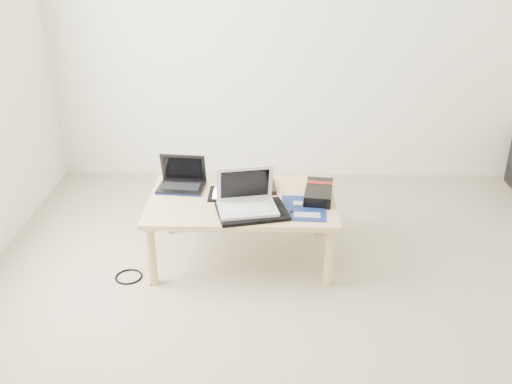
{
  "coord_description": "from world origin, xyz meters",
  "views": [
    {
      "loc": [
        -0.35,
        -2.34,
        1.87
      ],
      "look_at": [
        -0.4,
        0.7,
        0.44
      ],
      "focal_mm": 40.0,
      "sensor_mm": 36.0,
      "label": 1
    }
  ],
  "objects_px": {
    "netbook": "(182,181)",
    "gpu_box": "(319,192)",
    "coffee_table": "(242,206)",
    "white_laptop": "(247,200)"
  },
  "relations": [
    {
      "from": "coffee_table",
      "to": "netbook",
      "type": "height_order",
      "value": "netbook"
    },
    {
      "from": "coffee_table",
      "to": "white_laptop",
      "type": "xyz_separation_m",
      "value": [
        0.03,
        -0.16,
        0.12
      ]
    },
    {
      "from": "netbook",
      "to": "gpu_box",
      "type": "xyz_separation_m",
      "value": [
        0.83,
        -0.13,
        -0.01
      ]
    },
    {
      "from": "white_laptop",
      "to": "gpu_box",
      "type": "distance_m",
      "value": 0.46
    },
    {
      "from": "netbook",
      "to": "gpu_box",
      "type": "relative_size",
      "value": 0.91
    },
    {
      "from": "coffee_table",
      "to": "gpu_box",
      "type": "distance_m",
      "value": 0.46
    },
    {
      "from": "white_laptop",
      "to": "gpu_box",
      "type": "bearing_deg",
      "value": 23.33
    },
    {
      "from": "netbook",
      "to": "white_laptop",
      "type": "xyz_separation_m",
      "value": [
        0.41,
        -0.31,
        0.02
      ]
    },
    {
      "from": "coffee_table",
      "to": "gpu_box",
      "type": "relative_size",
      "value": 3.35
    },
    {
      "from": "coffee_table",
      "to": "netbook",
      "type": "xyz_separation_m",
      "value": [
        -0.37,
        0.15,
        0.09
      ]
    }
  ]
}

